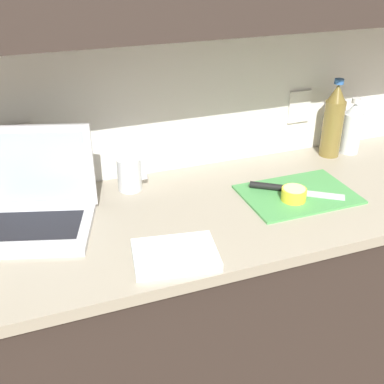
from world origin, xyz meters
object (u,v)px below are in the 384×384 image
object	(u,v)px
knife	(280,188)
bottle_green_soda	(352,128)
laptop	(34,203)
lemon_half_cut	(294,194)
cutting_board	(297,194)
bottle_oil_tall	(333,121)
measuring_cup	(130,174)

from	to	relation	value
knife	bottle_green_soda	xyz separation A→B (m)	(0.42, 0.20, 0.08)
laptop	lemon_half_cut	bearing A→B (deg)	5.35
cutting_board	lemon_half_cut	world-z (taller)	lemon_half_cut
lemon_half_cut	bottle_green_soda	size ratio (longest dim) A/B	0.37
bottle_oil_tall	laptop	bearing A→B (deg)	-173.93
lemon_half_cut	knife	bearing A→B (deg)	98.55
bottle_oil_tall	lemon_half_cut	bearing A→B (deg)	-139.44
cutting_board	bottle_green_soda	distance (m)	0.46
laptop	cutting_board	xyz separation A→B (m)	(0.81, -0.12, -0.06)
laptop	knife	size ratio (longest dim) A/B	1.48
cutting_board	bottle_oil_tall	xyz separation A→B (m)	(0.29, 0.24, 0.13)
laptop	bottle_green_soda	size ratio (longest dim) A/B	1.86
bottle_green_soda	bottle_oil_tall	bearing A→B (deg)	180.00
lemon_half_cut	bottle_oil_tall	xyz separation A→B (m)	(0.32, 0.27, 0.11)
lemon_half_cut	bottle_green_soda	xyz separation A→B (m)	(0.41, 0.27, 0.07)
laptop	cutting_board	size ratio (longest dim) A/B	1.11
lemon_half_cut	bottle_oil_tall	bearing A→B (deg)	40.56
lemon_half_cut	bottle_green_soda	bearing A→B (deg)	33.71
laptop	bottle_green_soda	bearing A→B (deg)	22.43
laptop	bottle_oil_tall	size ratio (longest dim) A/B	1.35
knife	bottle_green_soda	world-z (taller)	bottle_green_soda
knife	bottle_oil_tall	bearing A→B (deg)	66.26
laptop	cutting_board	world-z (taller)	laptop
lemon_half_cut	measuring_cup	bearing A→B (deg)	150.21
bottle_oil_tall	cutting_board	bearing A→B (deg)	-139.81
cutting_board	bottle_oil_tall	distance (m)	0.40
knife	measuring_cup	size ratio (longest dim) A/B	2.42
knife	measuring_cup	bearing A→B (deg)	-168.95
knife	bottle_green_soda	bearing A→B (deg)	60.42
laptop	knife	xyz separation A→B (m)	(0.77, -0.09, -0.05)
bottle_oil_tall	knife	bearing A→B (deg)	-148.22
cutting_board	lemon_half_cut	size ratio (longest dim) A/B	4.53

